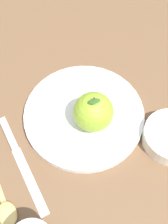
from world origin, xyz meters
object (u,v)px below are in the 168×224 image
object	(u,v)px
dinner_plate	(84,114)
spoon	(4,203)
knife	(18,154)
apple	(93,110)

from	to	relation	value
dinner_plate	spoon	xyz separation A→B (m)	(0.18, -0.16, -0.00)
dinner_plate	knife	distance (m)	0.16
spoon	knife	bearing A→B (deg)	167.54
dinner_plate	apple	xyz separation A→B (m)	(0.02, 0.02, 0.05)
apple	spoon	size ratio (longest dim) A/B	0.53
apple	knife	bearing A→B (deg)	-68.09
knife	spoon	world-z (taller)	spoon
knife	spoon	bearing A→B (deg)	-12.46
dinner_plate	knife	size ratio (longest dim) A/B	1.22
knife	dinner_plate	bearing A→B (deg)	120.37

